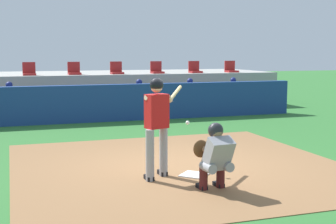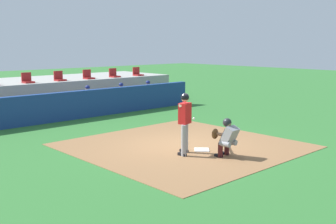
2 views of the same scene
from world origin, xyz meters
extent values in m
plane|color=#2D6B2D|center=(0.00, 0.00, 0.00)|extent=(80.00, 80.00, 0.00)
cube|color=olive|center=(0.00, 0.00, 0.01)|extent=(6.40, 6.40, 0.01)
cube|color=white|center=(0.00, -0.80, 0.02)|extent=(0.62, 0.62, 0.02)
cylinder|color=#99999E|center=(-0.87, -0.89, 0.46)|extent=(0.15, 0.15, 0.92)
cylinder|color=#99999E|center=(-0.53, -0.64, 0.46)|extent=(0.15, 0.15, 0.92)
cube|color=red|center=(-0.70, -0.77, 1.22)|extent=(0.43, 0.34, 0.60)
sphere|color=beige|center=(-0.70, -0.77, 1.65)|extent=(0.21, 0.21, 0.21)
sphere|color=black|center=(-0.70, -0.77, 1.68)|extent=(0.24, 0.24, 0.24)
cylinder|color=beige|center=(-0.64, -0.67, 1.43)|extent=(0.56, 0.30, 0.18)
cylinder|color=beige|center=(-0.44, -0.67, 1.43)|extent=(0.22, 0.27, 0.17)
cylinder|color=tan|center=(-0.16, -0.22, 1.48)|extent=(0.51, 0.75, 0.24)
cube|color=black|center=(-0.87, -0.83, 0.04)|extent=(0.13, 0.26, 0.09)
cube|color=black|center=(-0.54, -0.58, 0.04)|extent=(0.13, 0.26, 0.09)
cylinder|color=gray|center=(-0.17, -1.83, 0.42)|extent=(0.19, 0.33, 0.16)
cylinder|color=#4C1919|center=(-0.19, -1.68, 0.21)|extent=(0.14, 0.14, 0.42)
cube|color=black|center=(-0.19, -1.62, 0.04)|extent=(0.13, 0.25, 0.08)
cylinder|color=gray|center=(0.15, -1.80, 0.42)|extent=(0.19, 0.33, 0.16)
cylinder|color=#4C1919|center=(0.13, -1.65, 0.21)|extent=(0.14, 0.14, 0.42)
cube|color=black|center=(0.13, -1.59, 0.04)|extent=(0.13, 0.25, 0.08)
cube|color=gray|center=(-0.01, -1.87, 0.64)|extent=(0.44, 0.47, 0.57)
cube|color=#2D2D33|center=(-0.02, -1.75, 0.64)|extent=(0.40, 0.28, 0.45)
sphere|color=#996B4C|center=(-0.02, -1.79, 0.98)|extent=(0.21, 0.21, 0.21)
sphere|color=#232328|center=(-0.02, -1.77, 1.00)|extent=(0.25, 0.25, 0.25)
cylinder|color=#996B4C|center=(-0.07, -1.65, 0.64)|extent=(0.14, 0.46, 0.10)
ellipsoid|color=brown|center=(-0.13, -1.43, 0.64)|extent=(0.29, 0.14, 0.30)
sphere|color=white|center=(0.00, -0.46, 0.94)|extent=(0.07, 0.07, 0.07)
cube|color=navy|center=(0.00, 6.50, 0.60)|extent=(13.00, 0.30, 1.20)
cube|color=olive|center=(0.00, 7.50, 0.23)|extent=(11.80, 0.44, 0.45)
cylinder|color=#939399|center=(-3.02, 7.05, 0.23)|extent=(0.13, 0.13, 0.45)
cube|color=maroon|center=(-3.02, 7.00, 0.04)|extent=(0.11, 0.24, 0.08)
cylinder|color=#939399|center=(1.07, 7.25, 0.49)|extent=(0.15, 0.40, 0.15)
cylinder|color=#939399|center=(1.07, 7.05, 0.23)|extent=(0.13, 0.13, 0.45)
cube|color=maroon|center=(1.07, 7.00, 0.04)|extent=(0.11, 0.24, 0.08)
cylinder|color=#939399|center=(1.33, 7.25, 0.49)|extent=(0.15, 0.40, 0.15)
cylinder|color=#939399|center=(1.33, 7.05, 0.23)|extent=(0.13, 0.13, 0.45)
cube|color=maroon|center=(1.33, 7.00, 0.04)|extent=(0.11, 0.24, 0.08)
cube|color=gray|center=(1.20, 7.47, 0.76)|extent=(0.36, 0.22, 0.54)
sphere|color=tan|center=(1.20, 7.47, 1.15)|extent=(0.20, 0.20, 0.20)
sphere|color=navy|center=(1.20, 7.47, 1.19)|extent=(0.22, 0.22, 0.22)
cylinder|color=tan|center=(1.00, 7.33, 0.65)|extent=(0.09, 0.41, 0.22)
cylinder|color=tan|center=(1.40, 7.33, 0.65)|extent=(0.09, 0.41, 0.22)
cylinder|color=#939399|center=(2.99, 7.25, 0.49)|extent=(0.15, 0.40, 0.15)
cylinder|color=#939399|center=(2.99, 7.05, 0.23)|extent=(0.13, 0.13, 0.45)
cube|color=maroon|center=(2.99, 7.00, 0.04)|extent=(0.11, 0.24, 0.08)
cylinder|color=#939399|center=(3.25, 7.25, 0.49)|extent=(0.15, 0.40, 0.15)
cylinder|color=#939399|center=(3.25, 7.05, 0.23)|extent=(0.13, 0.13, 0.45)
cube|color=maroon|center=(3.25, 7.00, 0.04)|extent=(0.11, 0.24, 0.08)
cube|color=gray|center=(3.12, 7.47, 0.76)|extent=(0.36, 0.22, 0.54)
sphere|color=#996B4C|center=(3.12, 7.47, 1.15)|extent=(0.20, 0.20, 0.20)
sphere|color=navy|center=(3.12, 7.47, 1.19)|extent=(0.22, 0.22, 0.22)
cylinder|color=#996B4C|center=(2.92, 7.33, 0.65)|extent=(0.09, 0.41, 0.22)
cylinder|color=#996B4C|center=(3.32, 7.33, 0.65)|extent=(0.09, 0.41, 0.22)
cylinder|color=#939399|center=(4.73, 7.25, 0.49)|extent=(0.15, 0.40, 0.15)
cylinder|color=#939399|center=(4.73, 7.05, 0.23)|extent=(0.13, 0.13, 0.45)
cube|color=maroon|center=(4.73, 7.00, 0.04)|extent=(0.11, 0.24, 0.08)
cylinder|color=#939399|center=(4.99, 7.25, 0.49)|extent=(0.15, 0.40, 0.15)
cylinder|color=#939399|center=(4.99, 7.05, 0.23)|extent=(0.13, 0.13, 0.45)
cube|color=maroon|center=(4.99, 7.00, 0.04)|extent=(0.11, 0.24, 0.08)
cube|color=gray|center=(4.86, 7.47, 0.76)|extent=(0.36, 0.22, 0.54)
sphere|color=#996B4C|center=(4.86, 7.47, 1.15)|extent=(0.20, 0.20, 0.20)
sphere|color=navy|center=(4.86, 7.47, 1.19)|extent=(0.22, 0.22, 0.22)
cylinder|color=#996B4C|center=(4.66, 7.33, 0.65)|extent=(0.09, 0.41, 0.22)
cylinder|color=#996B4C|center=(5.06, 7.33, 0.65)|extent=(0.09, 0.41, 0.22)
cube|color=#9E9E99|center=(0.00, 10.90, 0.70)|extent=(15.00, 4.40, 1.40)
cube|color=#A51E1E|center=(-0.81, 9.30, 1.44)|extent=(0.46, 0.46, 0.08)
cube|color=#A51E1E|center=(-0.81, 9.50, 1.68)|extent=(0.46, 0.06, 0.40)
cube|color=#A51E1E|center=(0.81, 9.30, 1.44)|extent=(0.46, 0.46, 0.08)
cube|color=#A51E1E|center=(0.81, 9.50, 1.68)|extent=(0.46, 0.06, 0.40)
cube|color=#A51E1E|center=(2.44, 9.30, 1.44)|extent=(0.46, 0.46, 0.08)
cube|color=#A51E1E|center=(2.44, 9.50, 1.68)|extent=(0.46, 0.06, 0.40)
cube|color=#A51E1E|center=(4.06, 9.30, 1.44)|extent=(0.46, 0.46, 0.08)
cube|color=#A51E1E|center=(4.06, 9.50, 1.68)|extent=(0.46, 0.06, 0.40)
cube|color=#A51E1E|center=(5.69, 9.30, 1.44)|extent=(0.46, 0.46, 0.08)
cube|color=#A51E1E|center=(5.69, 9.50, 1.68)|extent=(0.46, 0.06, 0.40)
camera|label=1|loc=(-3.13, -8.64, 2.26)|focal=50.66mm
camera|label=2|loc=(-8.96, -8.94, 3.19)|focal=43.94mm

